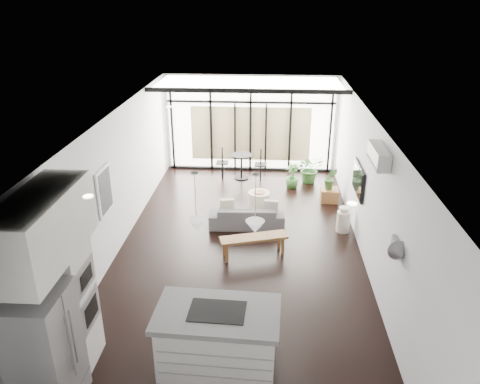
# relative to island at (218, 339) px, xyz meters

# --- Properties ---
(floor) EXTENTS (5.00, 10.00, 0.00)m
(floor) POSITION_rel_island_xyz_m (0.09, 3.11, -0.47)
(floor) COLOR black
(floor) RESTS_ON ground
(ceiling) EXTENTS (5.00, 10.00, 0.00)m
(ceiling) POSITION_rel_island_xyz_m (0.09, 3.11, 2.33)
(ceiling) COLOR white
(ceiling) RESTS_ON ground
(wall_left) EXTENTS (0.02, 10.00, 2.80)m
(wall_left) POSITION_rel_island_xyz_m (-2.41, 3.11, 0.93)
(wall_left) COLOR silver
(wall_left) RESTS_ON ground
(wall_right) EXTENTS (0.02, 10.00, 2.80)m
(wall_right) POSITION_rel_island_xyz_m (2.59, 3.11, 0.93)
(wall_right) COLOR silver
(wall_right) RESTS_ON ground
(wall_back) EXTENTS (5.00, 0.02, 2.80)m
(wall_back) POSITION_rel_island_xyz_m (0.09, 8.11, 0.93)
(wall_back) COLOR silver
(wall_back) RESTS_ON ground
(glazing) EXTENTS (5.00, 0.20, 2.80)m
(glazing) POSITION_rel_island_xyz_m (0.09, 7.99, 0.93)
(glazing) COLOR black
(glazing) RESTS_ON ground
(skylight) EXTENTS (4.70, 1.90, 0.06)m
(skylight) POSITION_rel_island_xyz_m (0.09, 7.11, 2.30)
(skylight) COLOR white
(skylight) RESTS_ON ceiling
(neighbour_building) EXTENTS (3.50, 0.02, 1.60)m
(neighbour_building) POSITION_rel_island_xyz_m (0.09, 8.06, 0.63)
(neighbour_building) COLOR beige
(neighbour_building) RESTS_ON ground
(island) EXTENTS (1.76, 1.09, 0.94)m
(island) POSITION_rel_island_xyz_m (0.00, 0.00, 0.00)
(island) COLOR white
(island) RESTS_ON floor
(cooktop) EXTENTS (0.79, 0.55, 0.01)m
(cooktop) POSITION_rel_island_xyz_m (0.00, 0.00, 0.48)
(cooktop) COLOR black
(cooktop) RESTS_ON island
(fridge) EXTENTS (0.67, 0.84, 1.73)m
(fridge) POSITION_rel_island_xyz_m (-2.04, -0.84, 0.39)
(fridge) COLOR #939296
(fridge) RESTS_ON floor
(appliance_column) EXTENTS (0.67, 0.71, 2.61)m
(appliance_column) POSITION_rel_island_xyz_m (-2.11, -0.04, 0.84)
(appliance_column) COLOR white
(appliance_column) RESTS_ON floor
(upper_cabinets) EXTENTS (0.62, 1.75, 0.86)m
(upper_cabinets) POSITION_rel_island_xyz_m (-2.03, -0.39, 1.88)
(upper_cabinets) COLOR white
(upper_cabinets) RESTS_ON wall_left
(pendant_left) EXTENTS (0.26, 0.26, 0.18)m
(pendant_left) POSITION_rel_island_xyz_m (-0.31, 0.46, 1.55)
(pendant_left) COLOR white
(pendant_left) RESTS_ON ceiling
(pendant_right) EXTENTS (0.26, 0.26, 0.18)m
(pendant_right) POSITION_rel_island_xyz_m (0.49, 0.46, 1.55)
(pendant_right) COLOR white
(pendant_right) RESTS_ON ceiling
(sofa) EXTENTS (1.72, 0.58, 0.66)m
(sofa) POSITION_rel_island_xyz_m (0.17, 4.37, -0.14)
(sofa) COLOR #505053
(sofa) RESTS_ON floor
(console_bench) EXTENTS (1.40, 0.72, 0.44)m
(console_bench) POSITION_rel_island_xyz_m (0.38, 3.05, -0.25)
(console_bench) COLOR brown
(console_bench) RESTS_ON floor
(pouf) EXTENTS (0.61, 0.61, 0.42)m
(pouf) POSITION_rel_island_xyz_m (0.43, 5.32, -0.26)
(pouf) COLOR beige
(pouf) RESTS_ON floor
(crate) EXTENTS (0.45, 0.45, 0.33)m
(crate) POSITION_rel_island_xyz_m (2.21, 5.88, -0.31)
(crate) COLOR brown
(crate) RESTS_ON floor
(plant_tall) EXTENTS (0.92, 0.97, 0.62)m
(plant_tall) POSITION_rel_island_xyz_m (1.80, 7.14, -0.16)
(plant_tall) COLOR #326029
(plant_tall) RESTS_ON floor
(plant_med) EXTENTS (0.65, 0.78, 0.38)m
(plant_med) POSITION_rel_island_xyz_m (1.29, 6.67, -0.28)
(plant_med) COLOR #326029
(plant_med) RESTS_ON floor
(plant_crate) EXTENTS (0.37, 0.60, 0.26)m
(plant_crate) POSITION_rel_island_xyz_m (2.21, 5.88, -0.01)
(plant_crate) COLOR #326029
(plant_crate) RESTS_ON crate
(milk_can) EXTENTS (0.31, 0.31, 0.59)m
(milk_can) POSITION_rel_island_xyz_m (2.34, 4.24, -0.17)
(milk_can) COLOR silver
(milk_can) RESTS_ON floor
(bistro_set) EXTENTS (1.49, 0.70, 0.69)m
(bistro_set) POSITION_rel_island_xyz_m (-0.13, 7.29, -0.12)
(bistro_set) COLOR black
(bistro_set) RESTS_ON floor
(tv) EXTENTS (0.05, 1.10, 0.65)m
(tv) POSITION_rel_island_xyz_m (2.55, 4.11, 0.83)
(tv) COLOR black
(tv) RESTS_ON wall_right
(ac_unit) EXTENTS (0.22, 0.90, 0.30)m
(ac_unit) POSITION_rel_island_xyz_m (2.47, 2.31, 1.98)
(ac_unit) COLOR silver
(ac_unit) RESTS_ON wall_right
(framed_art) EXTENTS (0.04, 0.70, 0.90)m
(framed_art) POSITION_rel_island_xyz_m (-2.38, 2.61, 1.08)
(framed_art) COLOR black
(framed_art) RESTS_ON wall_left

